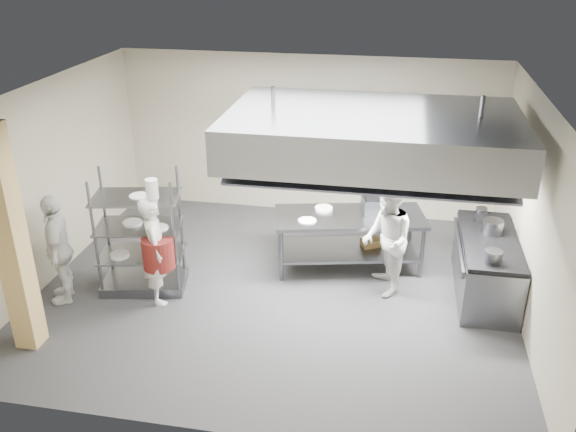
% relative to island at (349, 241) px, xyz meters
% --- Properties ---
extents(floor, '(7.00, 7.00, 0.00)m').
position_rel_island_xyz_m(floor, '(-1.00, -0.91, -0.46)').
color(floor, '#323235').
rests_on(floor, ground).
extents(ceiling, '(7.00, 7.00, 0.00)m').
position_rel_island_xyz_m(ceiling, '(-1.00, -0.91, 2.54)').
color(ceiling, silver).
rests_on(ceiling, wall_back).
extents(wall_back, '(7.00, 0.00, 7.00)m').
position_rel_island_xyz_m(wall_back, '(-1.00, 2.09, 1.04)').
color(wall_back, '#B6AB91').
rests_on(wall_back, ground).
extents(wall_left, '(0.00, 6.00, 6.00)m').
position_rel_island_xyz_m(wall_left, '(-4.50, -0.91, 1.04)').
color(wall_left, '#B6AB91').
rests_on(wall_left, ground).
extents(wall_right, '(0.00, 6.00, 6.00)m').
position_rel_island_xyz_m(wall_right, '(2.50, -0.91, 1.04)').
color(wall_right, '#B6AB91').
rests_on(wall_right, ground).
extents(column, '(0.30, 0.30, 3.00)m').
position_rel_island_xyz_m(column, '(-3.90, -2.81, 1.04)').
color(column, '#DEB871').
rests_on(column, floor).
extents(exhaust_hood, '(4.00, 2.50, 0.60)m').
position_rel_island_xyz_m(exhaust_hood, '(0.30, -0.51, 1.94)').
color(exhaust_hood, gray).
rests_on(exhaust_hood, ceiling).
extents(hood_strip_a, '(1.60, 0.12, 0.04)m').
position_rel_island_xyz_m(hood_strip_a, '(-0.60, -0.51, 1.62)').
color(hood_strip_a, white).
rests_on(hood_strip_a, exhaust_hood).
extents(hood_strip_b, '(1.60, 0.12, 0.04)m').
position_rel_island_xyz_m(hood_strip_b, '(1.20, -0.51, 1.62)').
color(hood_strip_b, white).
rests_on(hood_strip_b, exhaust_hood).
extents(wall_shelf, '(1.50, 0.28, 0.04)m').
position_rel_island_xyz_m(wall_shelf, '(0.80, 1.93, 1.04)').
color(wall_shelf, gray).
rests_on(wall_shelf, wall_back).
extents(island, '(2.49, 1.46, 0.91)m').
position_rel_island_xyz_m(island, '(0.00, 0.00, 0.00)').
color(island, gray).
rests_on(island, floor).
extents(island_worktop, '(2.49, 1.46, 0.06)m').
position_rel_island_xyz_m(island_worktop, '(0.00, 0.00, 0.42)').
color(island_worktop, gray).
rests_on(island_worktop, island).
extents(island_undershelf, '(2.29, 1.32, 0.04)m').
position_rel_island_xyz_m(island_undershelf, '(0.00, 0.00, -0.16)').
color(island_undershelf, slate).
rests_on(island_undershelf, island).
extents(pass_rack, '(1.35, 0.95, 1.84)m').
position_rel_island_xyz_m(pass_rack, '(-2.98, -1.20, 0.47)').
color(pass_rack, slate).
rests_on(pass_rack, floor).
extents(cooking_range, '(0.80, 2.00, 0.84)m').
position_rel_island_xyz_m(cooking_range, '(2.08, -0.41, -0.04)').
color(cooking_range, slate).
rests_on(cooking_range, floor).
extents(range_top, '(0.78, 1.96, 0.06)m').
position_rel_island_xyz_m(range_top, '(2.08, -0.41, 0.41)').
color(range_top, black).
rests_on(range_top, cooking_range).
extents(chef_head, '(0.58, 0.70, 1.64)m').
position_rel_island_xyz_m(chef_head, '(-2.62, -1.50, 0.36)').
color(chef_head, white).
rests_on(chef_head, floor).
extents(chef_line, '(0.85, 0.98, 1.73)m').
position_rel_island_xyz_m(chef_line, '(0.60, -0.65, 0.41)').
color(chef_line, silver).
rests_on(chef_line, floor).
extents(chef_plating, '(0.74, 1.05, 1.65)m').
position_rel_island_xyz_m(chef_plating, '(-4.00, -1.73, 0.37)').
color(chef_plating, silver).
rests_on(chef_plating, floor).
extents(griddle, '(0.54, 0.47, 0.23)m').
position_rel_island_xyz_m(griddle, '(0.40, 0.25, 0.57)').
color(griddle, slate).
rests_on(griddle, island_worktop).
extents(wicker_basket, '(0.35, 0.32, 0.13)m').
position_rel_island_xyz_m(wicker_basket, '(0.35, 0.15, -0.07)').
color(wicker_basket, olive).
rests_on(wicker_basket, island_undershelf).
extents(stockpot, '(0.30, 0.30, 0.21)m').
position_rel_island_xyz_m(stockpot, '(2.12, -0.22, 0.55)').
color(stockpot, gray).
rests_on(stockpot, range_top).
extents(plate_stack, '(0.28, 0.28, 0.05)m').
position_rel_island_xyz_m(plate_stack, '(-2.98, -1.20, 0.13)').
color(plate_stack, white).
rests_on(plate_stack, pass_rack).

